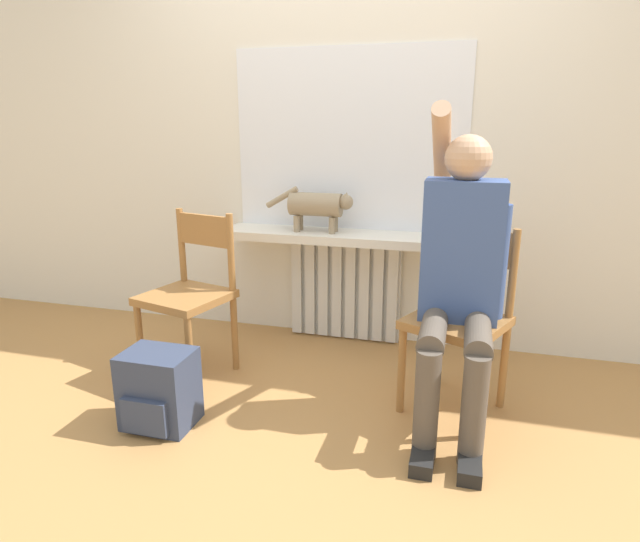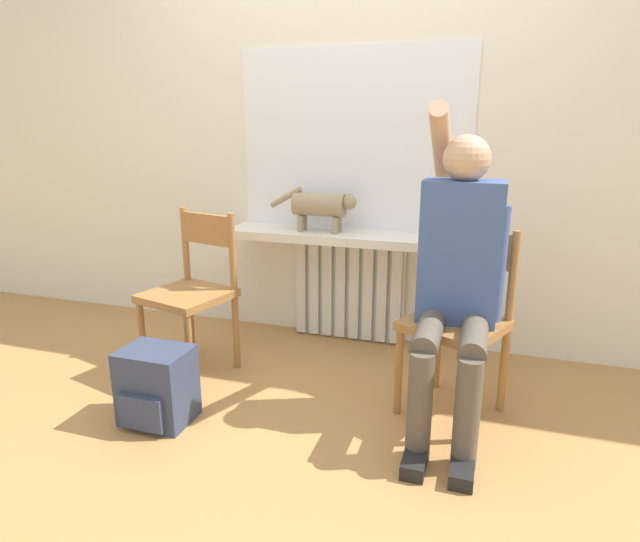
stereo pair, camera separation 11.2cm
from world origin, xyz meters
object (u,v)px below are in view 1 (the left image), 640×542
Objects in this scene: backpack at (159,390)px; chair_right at (460,317)px; person at (460,270)px; cat at (318,205)px; chair_left at (191,292)px.

chair_right is at bearing 22.22° from backpack.
cat is (-0.83, 0.68, 0.14)m from person.
chair_left is 1.00× the size of chair_right.
person is at bearing -39.51° from cat.
cat is 1.53× the size of backpack.
chair_left is 1.38m from person.
cat is (-0.84, 0.58, 0.39)m from chair_right.
cat is at bearing 140.49° from person.
chair_left is 0.88m from cat.
chair_right is 0.62× the size of person.
person is 1.42m from backpack.
person reaches higher than chair_right.
chair_left is at bearing -132.66° from cat.
person is at bearing 10.11° from chair_left.
cat reaches higher than backpack.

